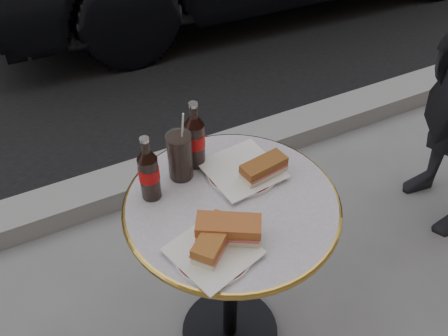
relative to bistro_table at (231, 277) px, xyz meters
name	(u,v)px	position (x,y,z in m)	size (l,w,h in m)	color
ground	(230,333)	(0.00, 0.00, -0.37)	(80.00, 80.00, 0.00)	slate
curb	(147,178)	(0.00, 0.90, -0.32)	(40.00, 0.20, 0.12)	gray
bistro_table	(231,277)	(0.00, 0.00, 0.00)	(0.62, 0.62, 0.73)	#BAB2C4
plate_left	(213,253)	(-0.13, -0.14, 0.37)	(0.20, 0.20, 0.01)	white
plate_right	(242,171)	(0.08, 0.09, 0.37)	(0.22, 0.22, 0.01)	white
sandwich_left_a	(214,240)	(-0.12, -0.13, 0.40)	(0.15, 0.07, 0.05)	#A25D29
sandwich_left_b	(228,230)	(-0.07, -0.12, 0.41)	(0.17, 0.08, 0.06)	#AF5B2C
sandwich_right	(264,169)	(0.13, 0.05, 0.40)	(0.14, 0.06, 0.05)	brown
cola_bottle_left	(148,168)	(-0.19, 0.12, 0.47)	(0.06, 0.06, 0.21)	black
cola_bottle_right	(194,135)	(-0.02, 0.19, 0.48)	(0.06, 0.06, 0.22)	black
cola_glass	(180,156)	(-0.09, 0.16, 0.44)	(0.08, 0.08, 0.15)	black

